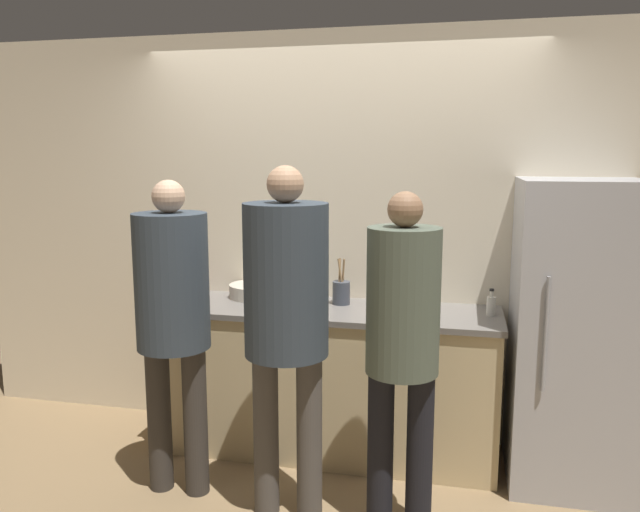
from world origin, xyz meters
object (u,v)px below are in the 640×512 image
fruit_bowl (257,290)px  person_center (286,305)px  person_right (402,333)px  bottle_red (186,282)px  refrigerator (574,334)px  cup_red (380,298)px  utensil_crock (341,292)px  cup_yellow (280,300)px  bottle_clear (491,305)px  person_left (173,306)px

fruit_bowl → person_center: bearing=-63.2°
person_right → bottle_red: bearing=151.2°
refrigerator → fruit_bowl: bearing=173.7°
fruit_bowl → bottle_red: size_ratio=1.48×
person_center → cup_red: size_ratio=18.03×
utensil_crock → cup_yellow: bearing=-152.0°
refrigerator → bottle_clear: bearing=171.2°
person_left → bottle_clear: person_left is taller
bottle_clear → bottle_red: bearing=177.9°
fruit_bowl → cup_yellow: 0.34m
bottle_red → cup_red: size_ratio=2.42×
person_right → fruit_bowl: person_right is taller
utensil_crock → bottle_clear: utensil_crock is taller
bottle_red → cup_red: 1.28m
person_right → utensil_crock: bearing=118.9°
person_left → fruit_bowl: (0.19, 0.83, -0.08)m
bottle_clear → cup_red: size_ratio=1.58×
person_center → bottle_red: 1.26m
refrigerator → bottle_red: refrigerator is taller
person_left → cup_red: bearing=37.1°
person_right → cup_red: bearing=104.7°
person_right → person_center: bearing=-177.6°
person_center → utensil_crock: bearing=82.6°
person_right → bottle_red: (-1.49, 0.82, 0.01)m
refrigerator → person_left: size_ratio=1.00×
utensil_crock → cup_red: size_ratio=2.91×
fruit_bowl → person_right: bearing=-40.9°
refrigerator → person_left: 2.20m
refrigerator → cup_red: size_ratio=17.22×
person_center → cup_red: bearing=67.5°
bottle_red → cup_yellow: bottle_red is taller
refrigerator → utensil_crock: bearing=173.8°
fruit_bowl → cup_red: (0.81, -0.07, 0.01)m
person_left → utensil_crock: person_left is taller
person_center → person_left: bearing=172.1°
utensil_crock → cup_red: bearing=-0.3°
refrigerator → person_center: size_ratio=0.96×
fruit_bowl → refrigerator: bearing=-6.3°
refrigerator → person_right: size_ratio=1.02×
bottle_red → bottle_clear: (1.93, -0.07, -0.03)m
utensil_crock → refrigerator: bearing=-6.2°
fruit_bowl → bottle_clear: bearing=-5.5°
person_right → cup_yellow: (-0.80, 0.65, -0.03)m
refrigerator → cup_red: refrigerator is taller
bottle_clear → cup_yellow: (-1.24, -0.11, -0.01)m
person_left → person_center: person_center is taller
utensil_crock → cup_red: 0.24m
refrigerator → fruit_bowl: size_ratio=4.82×
cup_yellow → cup_red: 0.61m
person_center → fruit_bowl: size_ratio=5.05×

